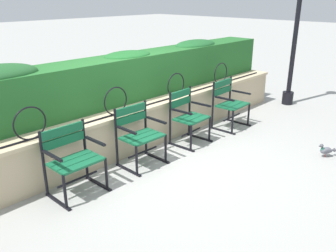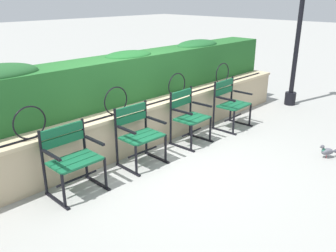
{
  "view_description": "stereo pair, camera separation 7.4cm",
  "coord_description": "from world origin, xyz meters",
  "px_view_note": "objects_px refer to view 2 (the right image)",
  "views": [
    {
      "loc": [
        -3.49,
        -3.21,
        2.35
      ],
      "look_at": [
        0.0,
        0.09,
        0.55
      ],
      "focal_mm": 37.7,
      "sensor_mm": 36.0,
      "label": 1
    },
    {
      "loc": [
        -3.44,
        -3.26,
        2.35
      ],
      "look_at": [
        0.0,
        0.09,
        0.55
      ],
      "focal_mm": 37.7,
      "sensor_mm": 36.0,
      "label": 2
    }
  ],
  "objects_px": {
    "pigeon_near_chairs": "(327,151)",
    "lamppost": "(299,30)",
    "park_chair_centre_right": "(188,116)",
    "park_chair_rightmost": "(230,103)",
    "park_chair_leftmost": "(72,157)",
    "park_chair_centre_left": "(139,133)"
  },
  "relations": [
    {
      "from": "pigeon_near_chairs",
      "to": "lamppost",
      "type": "xyz_separation_m",
      "value": [
        2.24,
        1.71,
        1.53
      ]
    },
    {
      "from": "park_chair_centre_right",
      "to": "park_chair_rightmost",
      "type": "height_order",
      "value": "park_chair_centre_right"
    },
    {
      "from": "park_chair_leftmost",
      "to": "park_chair_centre_left",
      "type": "height_order",
      "value": "park_chair_centre_left"
    },
    {
      "from": "park_chair_centre_left",
      "to": "park_chair_rightmost",
      "type": "bearing_deg",
      "value": -1.75
    },
    {
      "from": "park_chair_leftmost",
      "to": "park_chair_rightmost",
      "type": "xyz_separation_m",
      "value": [
        3.29,
        -0.06,
        0.01
      ]
    },
    {
      "from": "park_chair_rightmost",
      "to": "lamppost",
      "type": "relative_size",
      "value": 0.28
    },
    {
      "from": "park_chair_leftmost",
      "to": "park_chair_rightmost",
      "type": "distance_m",
      "value": 3.29
    },
    {
      "from": "pigeon_near_chairs",
      "to": "lamppost",
      "type": "distance_m",
      "value": 3.21
    },
    {
      "from": "park_chair_centre_left",
      "to": "park_chair_rightmost",
      "type": "xyz_separation_m",
      "value": [
        2.19,
        -0.07,
        0.0
      ]
    },
    {
      "from": "park_chair_leftmost",
      "to": "park_chair_centre_right",
      "type": "height_order",
      "value": "park_chair_centre_right"
    },
    {
      "from": "lamppost",
      "to": "pigeon_near_chairs",
      "type": "bearing_deg",
      "value": -142.67
    },
    {
      "from": "park_chair_leftmost",
      "to": "park_chair_centre_right",
      "type": "distance_m",
      "value": 2.19
    },
    {
      "from": "park_chair_rightmost",
      "to": "lamppost",
      "type": "bearing_deg",
      "value": -4.09
    },
    {
      "from": "park_chair_rightmost",
      "to": "pigeon_near_chairs",
      "type": "xyz_separation_m",
      "value": [
        -0.09,
        -1.86,
        -0.36
      ]
    },
    {
      "from": "park_chair_centre_right",
      "to": "pigeon_near_chairs",
      "type": "relative_size",
      "value": 3.43
    },
    {
      "from": "park_chair_leftmost",
      "to": "pigeon_near_chairs",
      "type": "xyz_separation_m",
      "value": [
        3.2,
        -1.93,
        -0.35
      ]
    },
    {
      "from": "pigeon_near_chairs",
      "to": "lamppost",
      "type": "relative_size",
      "value": 0.08
    },
    {
      "from": "park_chair_centre_left",
      "to": "lamppost",
      "type": "height_order",
      "value": "lamppost"
    },
    {
      "from": "park_chair_leftmost",
      "to": "park_chair_centre_left",
      "type": "relative_size",
      "value": 0.98
    },
    {
      "from": "park_chair_rightmost",
      "to": "park_chair_centre_right",
      "type": "bearing_deg",
      "value": 176.48
    },
    {
      "from": "park_chair_rightmost",
      "to": "lamppost",
      "type": "distance_m",
      "value": 2.46
    },
    {
      "from": "park_chair_centre_right",
      "to": "park_chair_rightmost",
      "type": "relative_size",
      "value": 1.01
    }
  ]
}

